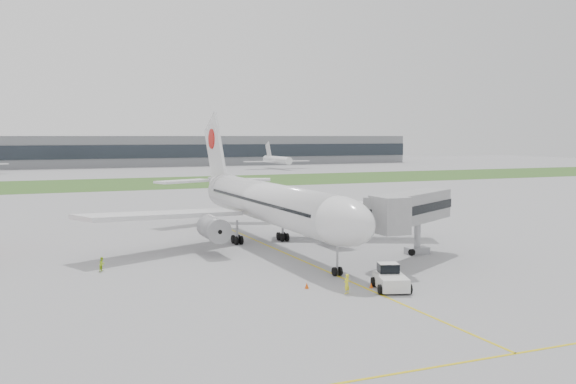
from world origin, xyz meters
name	(u,v)px	position (x,y,z in m)	size (l,w,h in m)	color
ground	(280,251)	(0.00, 0.00, 0.00)	(600.00, 600.00, 0.00)	#939396
apron_markings	(297,258)	(0.00, -5.00, 0.00)	(70.00, 70.00, 0.04)	gold
grass_strip	(126,184)	(0.00, 120.00, 0.01)	(600.00, 50.00, 0.02)	#3B5C22
terminal_building	(87,152)	(0.00, 229.87, 7.00)	(320.00, 22.30, 14.00)	gray
airliner	(266,201)	(0.00, 4.87, 5.66)	(48.13, 53.95, 17.88)	silver
pushback_tug	(390,278)	(1.86, -21.91, 1.04)	(4.04, 4.95, 2.25)	silver
jet_bridge	(407,210)	(10.93, -10.83, 5.74)	(15.45, 12.29, 7.76)	#969698
safety_cone_left	(307,286)	(-5.05, -18.71, 0.28)	(0.41, 0.41, 0.56)	#DE4E0B
safety_cone_right	(371,285)	(0.50, -20.84, 0.25)	(0.36, 0.36, 0.49)	#DE4E0B
ground_crew_near	(347,284)	(-2.58, -21.84, 0.89)	(0.65, 0.43, 1.78)	yellow
ground_crew_far	(102,264)	(-21.41, -3.63, 0.76)	(0.74, 0.57, 1.51)	#AEDC24
distant_aircraft_right	(277,169)	(72.86, 181.69, 0.00)	(29.11, 25.69, 11.13)	silver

